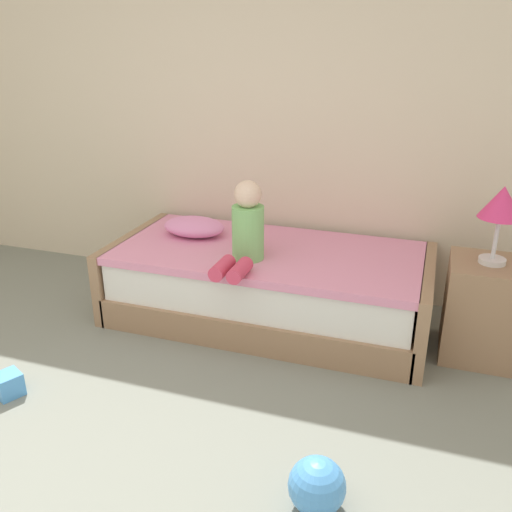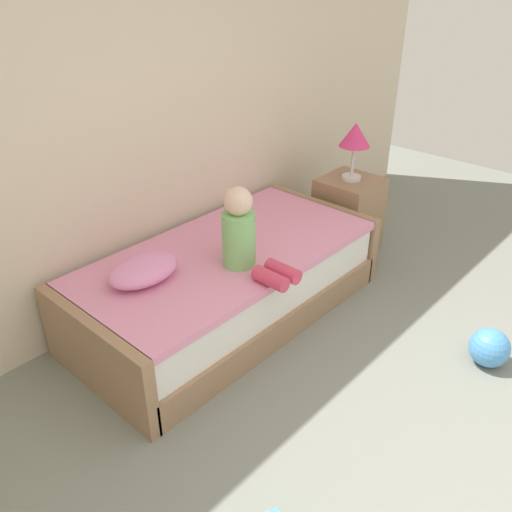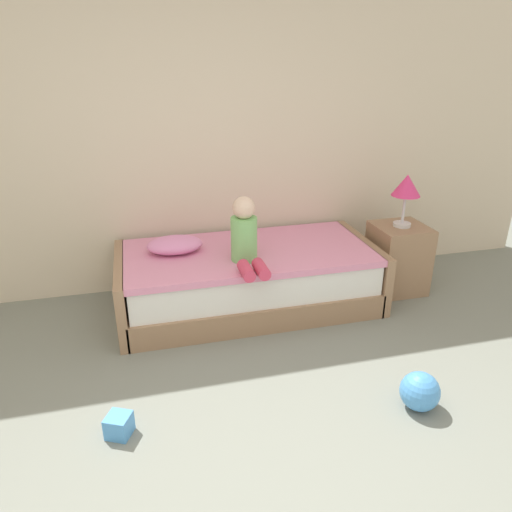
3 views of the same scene
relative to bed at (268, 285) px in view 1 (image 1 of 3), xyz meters
name	(u,v)px [view 1 (image 1 of 3)]	position (x,y,z in m)	size (l,w,h in m)	color
wall_rear	(220,90)	(-0.56, 0.60, 1.20)	(7.20, 0.10, 2.90)	beige
bed	(268,285)	(0.00, 0.00, 0.00)	(2.11, 1.00, 0.50)	#997556
nightstand	(483,310)	(1.35, -0.04, 0.05)	(0.44, 0.44, 0.60)	#997556
table_lamp	(502,206)	(1.35, -0.04, 0.69)	(0.24, 0.24, 0.45)	silver
child_figure	(245,230)	(-0.08, -0.23, 0.46)	(0.20, 0.51, 0.50)	#7FC672
pillow	(194,227)	(-0.58, 0.10, 0.32)	(0.44, 0.30, 0.13)	#EA8CC6
toy_ball	(317,486)	(0.68, -1.50, -0.13)	(0.24, 0.24, 0.24)	#4C99E5
toy_block	(9,384)	(-1.05, -1.29, -0.18)	(0.13, 0.13, 0.13)	#4C99E5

